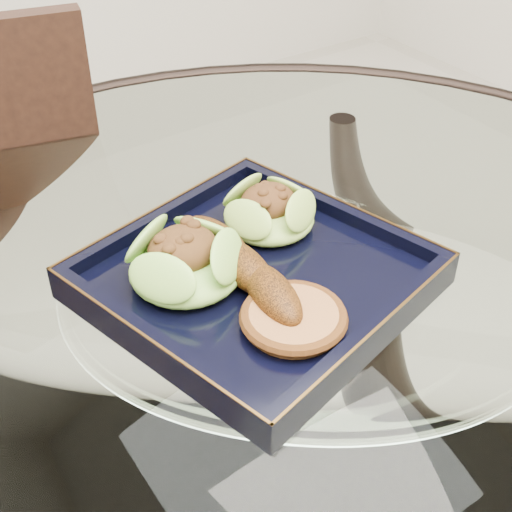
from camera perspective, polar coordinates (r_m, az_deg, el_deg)
dining_table at (r=0.78m, az=3.32°, el=-13.24°), size 1.13×1.13×0.77m
navy_plate at (r=0.67m, az=0.00°, el=-2.03°), size 0.33×0.33×0.02m
lettuce_wrap_left at (r=0.65m, az=-5.65°, el=-0.63°), size 0.12×0.12×0.04m
lettuce_wrap_right at (r=0.71m, az=1.08°, el=3.43°), size 0.10×0.10×0.03m
roasted_plantain at (r=0.65m, az=-1.05°, el=-0.81°), size 0.04×0.17×0.03m
crumb_patty at (r=0.61m, az=3.02°, el=-5.07°), size 0.09×0.09×0.02m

